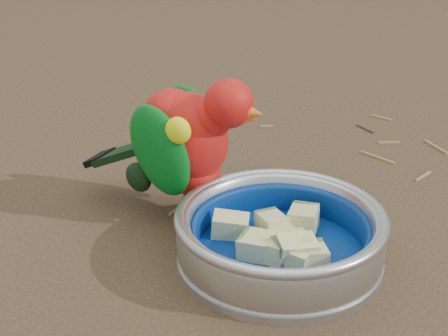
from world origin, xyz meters
name	(u,v)px	position (x,y,z in m)	size (l,w,h in m)	color
ground	(304,284)	(0.00, 0.00, 0.00)	(60.00, 60.00, 0.00)	#433121
food_bowl	(279,257)	(0.00, 0.05, 0.01)	(0.22, 0.22, 0.02)	#B2B2BA
bowl_wall	(280,232)	(0.00, 0.05, 0.04)	(0.22, 0.22, 0.04)	#B2B2BA
fruit_wedges	(280,238)	(0.00, 0.05, 0.03)	(0.13, 0.13, 0.03)	beige
lory_parrot	(188,150)	(-0.05, 0.18, 0.09)	(0.10, 0.21, 0.17)	red
ground_debris	(289,260)	(0.01, 0.04, 0.00)	(0.90, 0.80, 0.01)	olive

